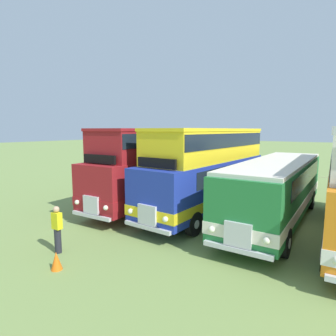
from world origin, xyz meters
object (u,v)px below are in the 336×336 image
Objects in this scene: bus_second_in_row at (208,167)px; cone_near_end at (56,261)px; bus_first_in_row at (157,163)px; bus_third_in_row at (277,186)px; marshal_person at (57,229)px.

cone_near_end is at bearing -98.83° from bus_second_in_row.
cone_near_end is (2.14, -8.54, -2.18)m from bus_first_in_row.
bus_first_in_row is at bearing 176.38° from bus_second_in_row.
bus_third_in_row is 6.31× the size of marshal_person.
cone_near_end is at bearing -118.25° from bus_third_in_row.
bus_first_in_row is at bearing 98.08° from marshal_person.
cone_near_end is (-1.29, -8.32, -2.17)m from bus_second_in_row.
bus_second_in_row is 3.52m from bus_third_in_row.
bus_second_in_row reaches higher than marshal_person.
cone_near_end is at bearing -75.93° from bus_first_in_row.
marshal_person is (-1.04, 0.81, 0.59)m from cone_near_end.
bus_second_in_row is at bearing 72.72° from marshal_person.
bus_first_in_row is 1.07× the size of bus_second_in_row.
bus_first_in_row and bus_second_in_row have the same top height.
cone_near_end is 1.45m from marshal_person.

